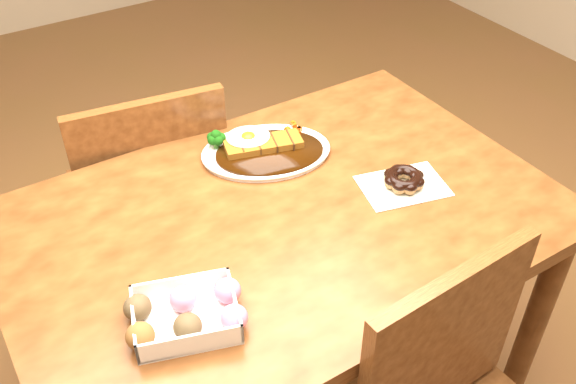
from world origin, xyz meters
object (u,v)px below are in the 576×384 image
chair_far (152,197)px  katsu_curry_plate (264,149)px  donut_box (186,313)px  pon_de_ring (404,180)px  table (284,247)px

chair_far → katsu_curry_plate: bearing=130.7°
katsu_curry_plate → donut_box: katsu_curry_plate is taller
chair_far → donut_box: 0.78m
katsu_curry_plate → pon_de_ring: size_ratio=1.65×
table → katsu_curry_plate: size_ratio=3.27×
table → donut_box: size_ratio=5.24×
chair_far → pon_de_ring: (0.41, -0.60, 0.29)m
table → pon_de_ring: bearing=-12.6°
table → katsu_curry_plate: (0.08, 0.22, 0.11)m
table → katsu_curry_plate: 0.26m
donut_box → pon_de_ring: (0.59, 0.10, -0.01)m
donut_box → pon_de_ring: size_ratio=1.03×
table → chair_far: 0.58m
chair_far → katsu_curry_plate: chair_far is taller
donut_box → table: bearing=27.7°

